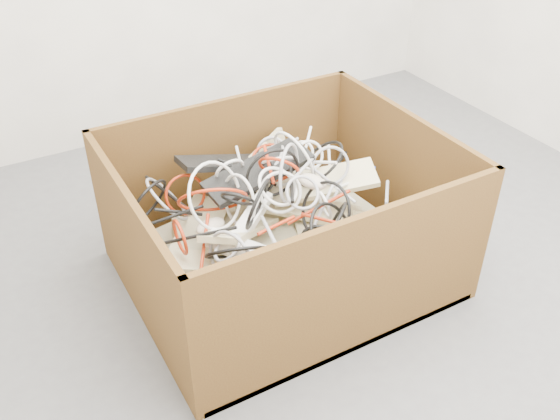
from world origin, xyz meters
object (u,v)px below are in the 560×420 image
vga_plug (368,169)px  power_strip_right (250,251)px  power_strip_left (248,223)px  cardboard_box (279,246)px

vga_plug → power_strip_right: bearing=-105.9°
power_strip_left → power_strip_right: (-0.05, -0.11, -0.03)m
cardboard_box → power_strip_right: bearing=-139.5°
cardboard_box → vga_plug: (0.44, 0.04, 0.19)m
power_strip_left → power_strip_right: power_strip_left is taller
power_strip_right → cardboard_box: bearing=87.3°
cardboard_box → power_strip_right: (-0.21, -0.18, 0.19)m
cardboard_box → power_strip_right: 0.34m
power_strip_left → vga_plug: power_strip_left is taller
cardboard_box → power_strip_left: (-0.17, -0.07, 0.22)m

